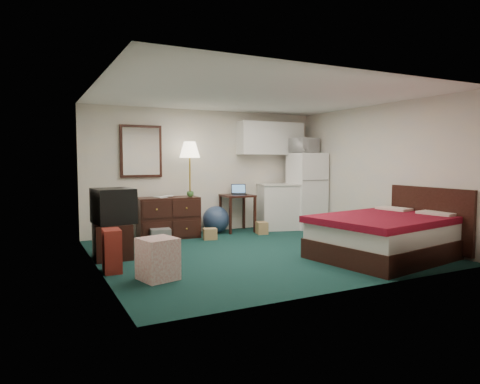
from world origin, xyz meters
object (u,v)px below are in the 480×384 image
floor_lamp (190,189)px  fridge (307,191)px  bed (384,237)px  suitcase (112,251)px  tv_stand (112,241)px  dresser (168,218)px  kitchen_counter (280,207)px  desk (237,213)px

floor_lamp → fridge: bearing=-4.7°
bed → suitcase: bed is taller
tv_stand → dresser: bearing=46.7°
floor_lamp → kitchen_counter: floor_lamp is taller
floor_lamp → desk: bearing=2.3°
tv_stand → suitcase: size_ratio=1.00×
bed → floor_lamp: bearing=112.6°
suitcase → kitchen_counter: bearing=30.5°
fridge → suitcase: bearing=-154.8°
kitchen_counter → bed: 3.06m
bed → tv_stand: bearing=144.1°
kitchen_counter → bed: size_ratio=0.48×
tv_stand → floor_lamp: bearing=38.8°
floor_lamp → desk: floor_lamp is taller
kitchen_counter → bed: kitchen_counter is taller
suitcase → fridge: bearing=25.8°
dresser → fridge: fridge is taller
kitchen_counter → bed: (-0.06, -3.05, -0.16)m
desk → tv_stand: 3.08m
desk → suitcase: desk is taller
dresser → suitcase: dresser is taller
floor_lamp → suitcase: bearing=-131.6°
fridge → bed: size_ratio=0.82×
dresser → fridge: bearing=0.2°
bed → suitcase: size_ratio=3.45×
desk → bed: size_ratio=0.39×
desk → bed: bearing=-71.2°
dresser → bed: dresser is taller
dresser → floor_lamp: size_ratio=0.62×
suitcase → dresser: bearing=58.6°
dresser → suitcase: 2.52m
desk → tv_stand: size_ratio=1.33×
bed → fridge: bearing=67.9°
tv_stand → suitcase: (-0.15, -0.81, 0.02)m
dresser → tv_stand: bearing=-131.4°
tv_stand → desk: bearing=27.5°
kitchen_counter → floor_lamp: bearing=-166.6°
dresser → tv_stand: dresser is taller
dresser → kitchen_counter: bearing=2.5°
floor_lamp → bed: floor_lamp is taller
dresser → fridge: (3.07, -0.18, 0.43)m
suitcase → tv_stand: bearing=82.4°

